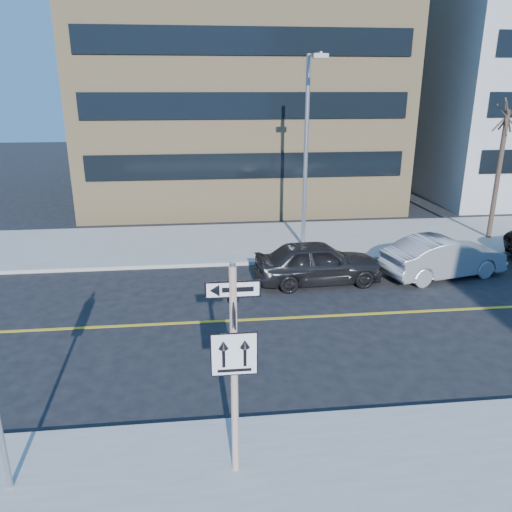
{
  "coord_description": "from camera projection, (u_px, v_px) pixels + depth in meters",
  "views": [
    {
      "loc": [
        -0.45,
        -10.0,
        6.86
      ],
      "look_at": [
        1.1,
        4.0,
        2.09
      ],
      "focal_mm": 35.0,
      "sensor_mm": 36.0,
      "label": 1
    }
  ],
  "objects": [
    {
      "name": "street_tree_west",
      "position": [
        507.0,
        120.0,
        21.89
      ],
      "size": [
        1.8,
        1.8,
        6.35
      ],
      "color": "#33271E",
      "rests_on": "far_sidewalk"
    },
    {
      "name": "building_brick",
      "position": [
        234.0,
        53.0,
        32.52
      ],
      "size": [
        18.0,
        18.0,
        18.0
      ],
      "primitive_type": "cube",
      "color": "tan",
      "rests_on": "ground"
    },
    {
      "name": "parked_car_b",
      "position": [
        444.0,
        257.0,
        18.89
      ],
      "size": [
        2.65,
        4.98,
        1.56
      ],
      "primitive_type": "imported",
      "rotation": [
        0.0,
        0.0,
        1.79
      ],
      "color": "gray",
      "rests_on": "ground"
    },
    {
      "name": "parked_car_a",
      "position": [
        318.0,
        262.0,
        18.25
      ],
      "size": [
        2.12,
        4.75,
        1.59
      ],
      "primitive_type": "imported",
      "rotation": [
        0.0,
        0.0,
        1.63
      ],
      "color": "black",
      "rests_on": "ground"
    },
    {
      "name": "streetlight_a",
      "position": [
        307.0,
        141.0,
        20.69
      ],
      "size": [
        0.55,
        2.25,
        8.0
      ],
      "color": "gray",
      "rests_on": "far_sidewalk"
    },
    {
      "name": "sign_pole",
      "position": [
        234.0,
        361.0,
        8.52
      ],
      "size": [
        0.92,
        0.92,
        4.06
      ],
      "color": "silver",
      "rests_on": "near_sidewalk"
    },
    {
      "name": "ground",
      "position": [
        228.0,
        397.0,
        11.67
      ],
      "size": [
        120.0,
        120.0,
        0.0
      ],
      "primitive_type": "plane",
      "color": "black",
      "rests_on": "ground"
    }
  ]
}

